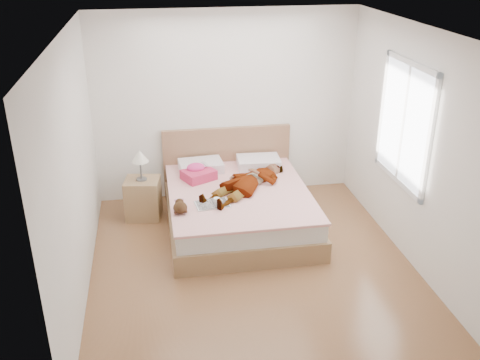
# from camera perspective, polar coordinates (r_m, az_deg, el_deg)

# --- Properties ---
(ground) EXTENTS (4.00, 4.00, 0.00)m
(ground) POSITION_cam_1_polar(r_m,az_deg,el_deg) (6.14, 1.36, -9.22)
(ground) COLOR #513419
(ground) RESTS_ON ground
(woman) EXTENTS (1.47, 1.42, 0.21)m
(woman) POSITION_cam_1_polar(r_m,az_deg,el_deg) (6.78, 0.86, 0.12)
(woman) COLOR white
(woman) RESTS_ON bed
(hair) EXTENTS (0.52, 0.60, 0.08)m
(hair) POSITION_cam_1_polar(r_m,az_deg,el_deg) (7.14, -4.30, 0.79)
(hair) COLOR black
(hair) RESTS_ON bed
(phone) EXTENTS (0.09, 0.10, 0.05)m
(phone) POSITION_cam_1_polar(r_m,az_deg,el_deg) (7.04, -3.73, 1.72)
(phone) COLOR silver
(phone) RESTS_ON bed
(room_shell) EXTENTS (4.00, 4.00, 4.00)m
(room_shell) POSITION_cam_1_polar(r_m,az_deg,el_deg) (6.29, 17.12, 5.74)
(room_shell) COLOR white
(room_shell) RESTS_ON ground
(bed) EXTENTS (1.80, 2.08, 1.00)m
(bed) POSITION_cam_1_polar(r_m,az_deg,el_deg) (6.88, -0.26, -2.59)
(bed) COLOR olive
(bed) RESTS_ON ground
(towel) EXTENTS (0.50, 0.46, 0.21)m
(towel) POSITION_cam_1_polar(r_m,az_deg,el_deg) (7.01, -4.51, 0.75)
(towel) COLOR #D53A60
(towel) RESTS_ON bed
(magazine) EXTENTS (0.43, 0.31, 0.02)m
(magazine) POSITION_cam_1_polar(r_m,az_deg,el_deg) (6.35, -2.95, -2.58)
(magazine) COLOR white
(magazine) RESTS_ON bed
(coffee_mug) EXTENTS (0.12, 0.09, 0.09)m
(coffee_mug) POSITION_cam_1_polar(r_m,az_deg,el_deg) (6.33, -2.46, -2.29)
(coffee_mug) COLOR white
(coffee_mug) RESTS_ON bed
(plush_toy) EXTENTS (0.16, 0.25, 0.14)m
(plush_toy) POSITION_cam_1_polar(r_m,az_deg,el_deg) (6.18, -6.41, -2.85)
(plush_toy) COLOR black
(plush_toy) RESTS_ON bed
(nightstand) EXTENTS (0.50, 0.46, 0.95)m
(nightstand) POSITION_cam_1_polar(r_m,az_deg,el_deg) (7.14, -10.31, -1.62)
(nightstand) COLOR olive
(nightstand) RESTS_ON ground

